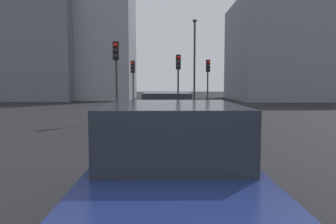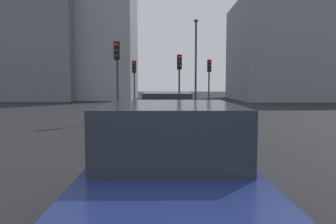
{
  "view_description": "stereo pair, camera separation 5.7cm",
  "coord_description": "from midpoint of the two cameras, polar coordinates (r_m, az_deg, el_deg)",
  "views": [
    {
      "loc": [
        -2.07,
        0.05,
        1.9
      ],
      "look_at": [
        7.54,
        0.01,
        1.07
      ],
      "focal_mm": 34.65,
      "sensor_mm": 36.0,
      "label": 1
    },
    {
      "loc": [
        -2.07,
        -0.0,
        1.9
      ],
      "look_at": [
        7.54,
        0.01,
        1.07
      ],
      "focal_mm": 34.65,
      "sensor_mm": 36.0,
      "label": 2
    }
  ],
  "objects": [
    {
      "name": "street_lamp_kerbside",
      "position": [
        26.71,
        4.63,
        9.86
      ],
      "size": [
        0.56,
        0.36,
        7.09
      ],
      "color": "#2D2D30",
      "rests_on": "ground_plane"
    },
    {
      "name": "building_facade_left",
      "position": [
        42.19,
        19.5,
        10.04
      ],
      "size": [
        13.49,
        11.76,
        11.69
      ],
      "primitive_type": "cube",
      "color": "slate",
      "rests_on": "ground_plane"
    },
    {
      "name": "traffic_light_far_left",
      "position": [
        20.08,
        1.75,
        7.13
      ],
      "size": [
        0.32,
        0.3,
        3.69
      ],
      "rotation": [
        0.0,
        0.0,
        3.24
      ],
      "color": "#2D2D30",
      "rests_on": "ground_plane"
    },
    {
      "name": "building_facade_center",
      "position": [
        42.23,
        -14.24,
        12.58
      ],
      "size": [
        8.83,
        11.49,
        15.24
      ],
      "primitive_type": "cube",
      "color": "gray",
      "rests_on": "ground_plane"
    },
    {
      "name": "traffic_light_near_right",
      "position": [
        16.44,
        -9.22,
        8.28
      ],
      "size": [
        0.32,
        0.29,
        3.99
      ],
      "rotation": [
        0.0,
        0.0,
        3.1
      ],
      "color": "#2D2D30",
      "rests_on": "ground_plane"
    },
    {
      "name": "car_grey_lead",
      "position": [
        11.75,
        -0.39,
        -0.62
      ],
      "size": [
        4.23,
        2.14,
        1.59
      ],
      "rotation": [
        0.0,
        0.0,
        0.01
      ],
      "color": "slate",
      "rests_on": "ground_plane"
    },
    {
      "name": "traffic_light_near_left",
      "position": [
        24.71,
        -6.26,
        6.61
      ],
      "size": [
        0.33,
        0.31,
        3.64
      ],
      "rotation": [
        0.0,
        0.0,
        3.0
      ],
      "color": "#2D2D30",
      "rests_on": "ground_plane"
    },
    {
      "name": "traffic_light_far_right",
      "position": [
        24.53,
        6.98,
        6.72
      ],
      "size": [
        0.33,
        0.3,
        3.71
      ],
      "rotation": [
        0.0,
        0.0,
        3.27
      ],
      "color": "#2D2D30",
      "rests_on": "ground_plane"
    },
    {
      "name": "building_facade_right",
      "position": [
        42.6,
        -22.61,
        9.96
      ],
      "size": [
        9.84,
        11.18,
        11.8
      ],
      "primitive_type": "cube",
      "color": "slate",
      "rests_on": "ground_plane"
    },
    {
      "name": "car_navy_second",
      "position": [
        4.42,
        0.23,
        -9.65
      ],
      "size": [
        4.77,
        2.14,
        1.65
      ],
      "rotation": [
        0.0,
        0.0,
        0.01
      ],
      "color": "#141E4C",
      "rests_on": "ground_plane"
    }
  ]
}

